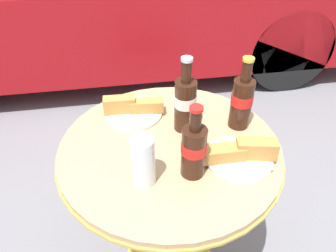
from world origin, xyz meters
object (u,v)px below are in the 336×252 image
at_px(bistro_table, 170,181).
at_px(cola_bottle_right, 242,101).
at_px(drinking_glass, 143,163).
at_px(cola_bottle_center, 185,102).
at_px(lunch_plate_near, 133,109).
at_px(lunch_plate_far, 240,154).
at_px(cola_bottle_left, 194,149).

height_order(bistro_table, cola_bottle_right, cola_bottle_right).
bearing_deg(drinking_glass, cola_bottle_right, 30.59).
relative_size(cola_bottle_center, lunch_plate_near, 1.24).
distance_m(lunch_plate_near, lunch_plate_far, 0.41).
xyz_separation_m(bistro_table, drinking_glass, (-0.10, -0.14, 0.24)).
bearing_deg(cola_bottle_center, drinking_glass, -126.12).
height_order(bistro_table, lunch_plate_far, lunch_plate_far).
distance_m(drinking_glass, lunch_plate_near, 0.33).
xyz_separation_m(cola_bottle_left, cola_bottle_center, (0.02, 0.21, 0.01)).
bearing_deg(lunch_plate_far, cola_bottle_right, 71.78).
bearing_deg(cola_bottle_center, cola_bottle_left, -95.29).
relative_size(bistro_table, lunch_plate_far, 3.14).
xyz_separation_m(lunch_plate_near, lunch_plate_far, (0.30, -0.29, 0.00)).
bearing_deg(cola_bottle_right, lunch_plate_near, 161.30).
distance_m(cola_bottle_right, lunch_plate_far, 0.19).
distance_m(cola_bottle_right, cola_bottle_center, 0.19).
bearing_deg(lunch_plate_far, bistro_table, 152.06).
distance_m(cola_bottle_right, lunch_plate_near, 0.38).
distance_m(bistro_table, lunch_plate_far, 0.29).
bearing_deg(lunch_plate_near, drinking_glass, -88.92).
xyz_separation_m(cola_bottle_right, cola_bottle_center, (-0.19, 0.02, 0.00)).
xyz_separation_m(cola_bottle_right, lunch_plate_near, (-0.35, 0.12, -0.08)).
xyz_separation_m(cola_bottle_left, lunch_plate_near, (-0.15, 0.31, -0.07)).
bearing_deg(cola_bottle_right, lunch_plate_far, -108.22).
height_order(cola_bottle_left, lunch_plate_far, cola_bottle_left).
bearing_deg(cola_bottle_right, drinking_glass, -149.41).
xyz_separation_m(bistro_table, cola_bottle_left, (0.04, -0.13, 0.26)).
bearing_deg(drinking_glass, cola_bottle_center, 53.88).
bearing_deg(bistro_table, lunch_plate_far, -27.94).
xyz_separation_m(bistro_table, cola_bottle_center, (0.06, 0.08, 0.27)).
bearing_deg(lunch_plate_far, cola_bottle_center, 125.13).
bearing_deg(cola_bottle_right, bistro_table, -165.16).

